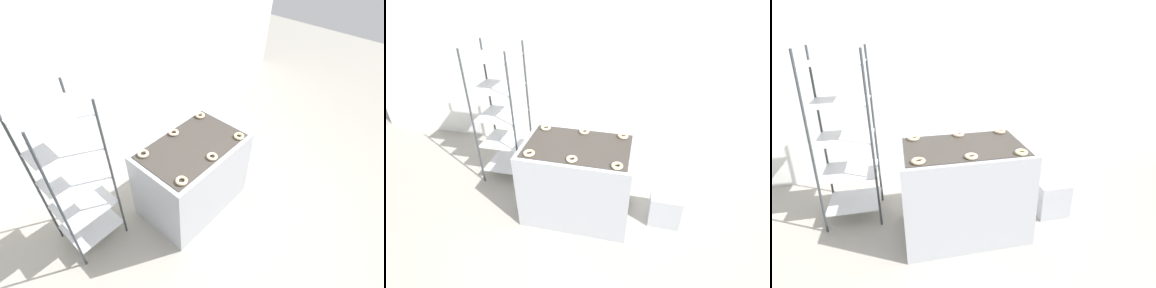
# 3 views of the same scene
# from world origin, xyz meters

# --- Properties ---
(ground_plane) EXTENTS (14.00, 14.00, 0.00)m
(ground_plane) POSITION_xyz_m (0.00, 0.00, 0.00)
(ground_plane) COLOR #9E998E
(wall_back) EXTENTS (8.00, 0.05, 2.80)m
(wall_back) POSITION_xyz_m (0.00, 2.12, 1.40)
(wall_back) COLOR white
(wall_back) RESTS_ON ground_plane
(fryer_machine) EXTENTS (1.24, 0.80, 0.96)m
(fryer_machine) POSITION_xyz_m (0.00, 0.65, 0.48)
(fryer_machine) COLOR #A8AAB2
(fryer_machine) RESTS_ON ground_plane
(baking_rack_cart) EXTENTS (0.58, 0.53, 1.87)m
(baking_rack_cart) POSITION_xyz_m (-1.15, 1.17, 0.95)
(baking_rack_cart) COLOR #33383D
(baking_rack_cart) RESTS_ON ground_plane
(glaze_bin) EXTENTS (0.36, 0.29, 0.40)m
(glaze_bin) POSITION_xyz_m (1.04, 0.72, 0.20)
(glaze_bin) COLOR #A8AAB2
(glaze_bin) RESTS_ON ground_plane
(donut_near_left) EXTENTS (0.12, 0.12, 0.03)m
(donut_near_left) POSITION_xyz_m (-0.46, 0.37, 0.98)
(donut_near_left) COLOR beige
(donut_near_left) RESTS_ON fryer_machine
(donut_near_center) EXTENTS (0.12, 0.12, 0.03)m
(donut_near_center) POSITION_xyz_m (-0.00, 0.37, 0.98)
(donut_near_center) COLOR beige
(donut_near_center) RESTS_ON fryer_machine
(donut_near_right) EXTENTS (0.12, 0.12, 0.03)m
(donut_near_right) POSITION_xyz_m (0.46, 0.35, 0.98)
(donut_near_right) COLOR beige
(donut_near_right) RESTS_ON fryer_machine
(donut_far_left) EXTENTS (0.12, 0.12, 0.03)m
(donut_far_left) POSITION_xyz_m (-0.46, 0.93, 0.98)
(donut_far_left) COLOR beige
(donut_far_left) RESTS_ON fryer_machine
(donut_far_center) EXTENTS (0.12, 0.12, 0.03)m
(donut_far_center) POSITION_xyz_m (0.01, 0.95, 0.98)
(donut_far_center) COLOR beige
(donut_far_center) RESTS_ON fryer_machine
(donut_far_right) EXTENTS (0.12, 0.12, 0.03)m
(donut_far_right) POSITION_xyz_m (0.46, 0.94, 0.98)
(donut_far_right) COLOR beige
(donut_far_right) RESTS_ON fryer_machine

